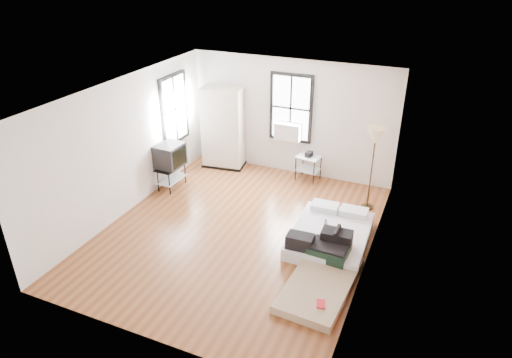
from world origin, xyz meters
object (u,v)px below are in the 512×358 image
at_px(mattress_bare, 322,276).
at_px(wardrobe, 223,128).
at_px(mattress_main, 330,235).
at_px(side_table, 309,161).
at_px(tv_stand, 170,157).
at_px(floor_lamp, 375,140).

height_order(mattress_bare, wardrobe, wardrobe).
bearing_deg(mattress_main, wardrobe, 144.16).
xyz_separation_m(side_table, tv_stand, (-2.79, -1.62, 0.28)).
relative_size(mattress_bare, tv_stand, 1.77).
relative_size(mattress_main, floor_lamp, 1.05).
xyz_separation_m(mattress_bare, floor_lamp, (0.21, 2.77, 1.45)).
bearing_deg(tv_stand, wardrobe, 72.09).
distance_m(wardrobe, tv_stand, 1.67).
distance_m(wardrobe, side_table, 2.28).
height_order(side_table, floor_lamp, floor_lamp).
xyz_separation_m(mattress_main, tv_stand, (-3.96, 0.73, 0.61)).
bearing_deg(wardrobe, side_table, -5.84).
height_order(mattress_main, tv_stand, tv_stand).
height_order(wardrobe, side_table, wardrobe).
distance_m(mattress_bare, floor_lamp, 3.13).
bearing_deg(side_table, wardrobe, -178.19).
distance_m(mattress_bare, wardrobe, 5.06).
distance_m(side_table, tv_stand, 3.23).
xyz_separation_m(mattress_main, wardrobe, (-3.39, 2.28, 0.85)).
relative_size(mattress_main, tv_stand, 1.78).
relative_size(side_table, tv_stand, 0.67).
distance_m(wardrobe, floor_lamp, 3.90).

